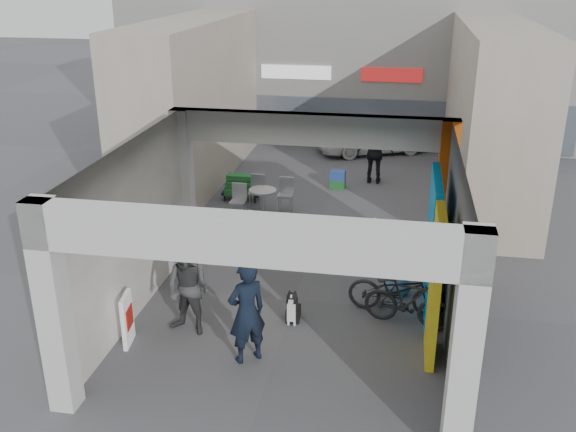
% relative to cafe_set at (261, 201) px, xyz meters
% --- Properties ---
extents(ground, '(90.00, 90.00, 0.00)m').
position_rel_cafe_set_xyz_m(ground, '(1.78, -4.78, -0.34)').
color(ground, '#4E4E52').
rests_on(ground, ground).
extents(arcade_canopy, '(6.40, 6.45, 6.40)m').
position_rel_cafe_set_xyz_m(arcade_canopy, '(2.32, -5.60, 1.96)').
color(arcade_canopy, beige).
rests_on(arcade_canopy, ground).
extents(far_building, '(18.00, 4.08, 8.00)m').
position_rel_cafe_set_xyz_m(far_building, '(1.78, 9.21, 3.65)').
color(far_building, white).
rests_on(far_building, ground).
extents(plaza_bldg_left, '(2.00, 9.00, 5.00)m').
position_rel_cafe_set_xyz_m(plaza_bldg_left, '(-2.72, 2.72, 2.16)').
color(plaza_bldg_left, '#AEA190').
rests_on(plaza_bldg_left, ground).
extents(plaza_bldg_right, '(2.00, 9.00, 5.00)m').
position_rel_cafe_set_xyz_m(plaza_bldg_right, '(6.28, 2.72, 2.16)').
color(plaza_bldg_right, '#AEA190').
rests_on(plaza_bldg_right, ground).
extents(bollard_left, '(0.09, 0.09, 0.99)m').
position_rel_cafe_set_xyz_m(bollard_left, '(0.29, -2.42, 0.15)').
color(bollard_left, gray).
rests_on(bollard_left, ground).
extents(bollard_center, '(0.09, 0.09, 0.96)m').
position_rel_cafe_set_xyz_m(bollard_center, '(1.85, -2.51, 0.14)').
color(bollard_center, gray).
rests_on(bollard_center, ground).
extents(bollard_right, '(0.09, 0.09, 0.90)m').
position_rel_cafe_set_xyz_m(bollard_right, '(3.26, -2.19, 0.11)').
color(bollard_right, gray).
rests_on(bollard_right, ground).
extents(advert_board_near, '(0.17, 0.56, 1.00)m').
position_rel_cafe_set_xyz_m(advert_board_near, '(-0.96, -6.92, 0.16)').
color(advert_board_near, silver).
rests_on(advert_board_near, ground).
extents(advert_board_far, '(0.16, 0.56, 1.00)m').
position_rel_cafe_set_xyz_m(advert_board_far, '(-0.96, -2.88, 0.16)').
color(advert_board_far, silver).
rests_on(advert_board_far, ground).
extents(cafe_set, '(1.60, 1.29, 0.97)m').
position_rel_cafe_set_xyz_m(cafe_set, '(0.00, 0.00, 0.00)').
color(cafe_set, '#AAAAAF').
rests_on(cafe_set, ground).
extents(produce_stand, '(1.10, 0.60, 0.73)m').
position_rel_cafe_set_xyz_m(produce_stand, '(-0.80, 0.96, -0.05)').
color(produce_stand, black).
rests_on(produce_stand, ground).
extents(crate_stack, '(0.48, 0.39, 0.56)m').
position_rel_cafe_set_xyz_m(crate_stack, '(1.90, 2.51, -0.06)').
color(crate_stack, '#185524').
rests_on(crate_stack, ground).
extents(border_collie, '(0.27, 0.52, 0.72)m').
position_rel_cafe_set_xyz_m(border_collie, '(1.88, -5.64, -0.06)').
color(border_collie, black).
rests_on(border_collie, ground).
extents(man_with_dog, '(0.83, 0.79, 1.91)m').
position_rel_cafe_set_xyz_m(man_with_dog, '(1.32, -7.04, 0.61)').
color(man_with_dog, black).
rests_on(man_with_dog, ground).
extents(man_back_turned, '(1.04, 0.90, 1.84)m').
position_rel_cafe_set_xyz_m(man_back_turned, '(0.03, -6.34, 0.58)').
color(man_back_turned, '#393A3C').
rests_on(man_back_turned, ground).
extents(man_elderly, '(0.91, 0.78, 1.57)m').
position_rel_cafe_set_xyz_m(man_elderly, '(3.85, -4.14, 0.44)').
color(man_elderly, '#577EA9').
rests_on(man_elderly, ground).
extents(man_crates, '(1.16, 0.51, 1.95)m').
position_rel_cafe_set_xyz_m(man_crates, '(2.99, 3.24, 0.63)').
color(man_crates, black).
rests_on(man_crates, ground).
extents(bicycle_front, '(1.99, 0.85, 1.02)m').
position_rel_cafe_set_xyz_m(bicycle_front, '(3.86, -4.91, 0.17)').
color(bicycle_front, black).
rests_on(bicycle_front, ground).
extents(bicycle_rear, '(1.78, 0.85, 1.03)m').
position_rel_cafe_set_xyz_m(bicycle_rear, '(4.08, -5.37, 0.17)').
color(bicycle_rear, black).
rests_on(bicycle_rear, ground).
extents(white_van, '(4.26, 3.07, 1.35)m').
position_rel_cafe_set_xyz_m(white_van, '(2.68, 6.72, 0.33)').
color(white_van, silver).
rests_on(white_van, ground).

